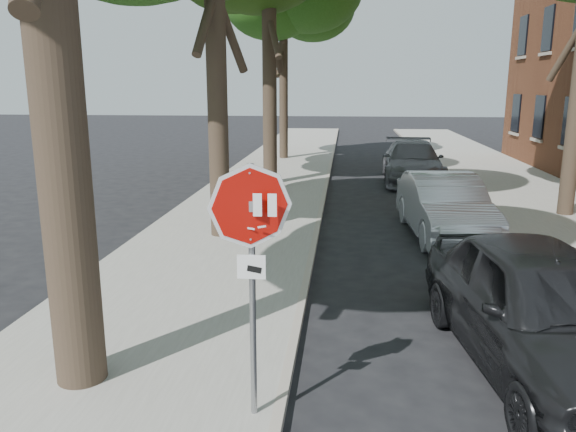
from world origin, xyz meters
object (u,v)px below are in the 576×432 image
Objects in this scene: stop_sign at (251,244)px; car_a at (542,308)px; car_c at (412,162)px; car_b at (445,206)px.

stop_sign is 3.81m from car_a.
car_c is at bearing 77.92° from stop_sign.
car_a is 13.90m from car_c.
stop_sign is 0.56× the size of car_a.
car_b is at bearing 83.87° from car_a.
car_a is (3.30, 1.53, -1.15)m from stop_sign.
car_b is 7.63m from car_c.
car_a is at bearing -93.34° from car_b.
stop_sign is 0.52× the size of car_c.
car_a reaches higher than car_c.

